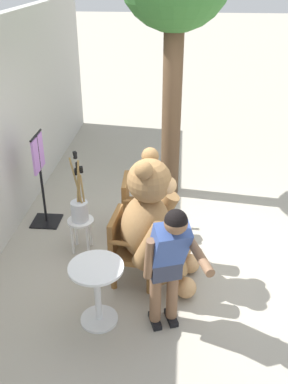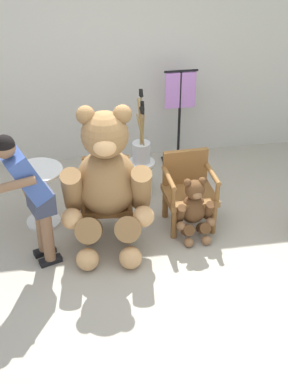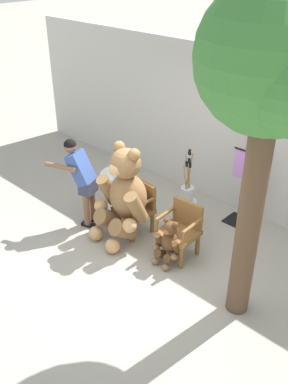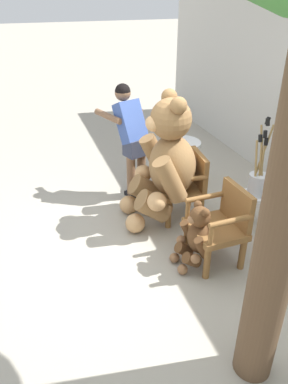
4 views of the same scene
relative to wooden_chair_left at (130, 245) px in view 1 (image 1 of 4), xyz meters
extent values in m
plane|color=#A8A091|center=(0.47, -0.57, -0.46)|extent=(60.00, 60.00, 0.00)
cube|color=brown|center=(-0.01, -0.06, -0.06)|extent=(0.61, 0.58, 0.07)
cylinder|color=brown|center=(-0.26, -0.25, -0.28)|extent=(0.07, 0.07, 0.37)
cylinder|color=brown|center=(0.20, -0.29, -0.28)|extent=(0.07, 0.07, 0.37)
cylinder|color=brown|center=(-0.21, 0.17, -0.28)|extent=(0.07, 0.07, 0.37)
cylinder|color=brown|center=(0.24, 0.12, -0.28)|extent=(0.07, 0.07, 0.37)
cube|color=brown|center=(0.02, 0.17, 0.19)|extent=(0.52, 0.11, 0.42)
cylinder|color=brown|center=(-0.26, -0.04, 0.20)|extent=(0.11, 0.48, 0.06)
cylinder|color=brown|center=(-0.28, -0.24, 0.09)|extent=(0.05, 0.05, 0.22)
cylinder|color=brown|center=(0.24, -0.09, 0.20)|extent=(0.11, 0.48, 0.06)
cylinder|color=brown|center=(0.22, -0.30, 0.09)|extent=(0.05, 0.05, 0.22)
cube|color=brown|center=(0.94, -0.06, -0.06)|extent=(0.58, 0.54, 0.07)
cylinder|color=brown|center=(0.72, -0.28, -0.28)|extent=(0.07, 0.07, 0.37)
cylinder|color=brown|center=(1.18, -0.26, -0.28)|extent=(0.07, 0.07, 0.37)
cylinder|color=brown|center=(0.70, 0.14, -0.28)|extent=(0.07, 0.07, 0.37)
cylinder|color=brown|center=(1.16, 0.16, -0.28)|extent=(0.07, 0.07, 0.37)
cube|color=brown|center=(0.93, 0.17, 0.19)|extent=(0.52, 0.08, 0.42)
cylinder|color=brown|center=(0.69, -0.07, 0.20)|extent=(0.08, 0.48, 0.06)
cylinder|color=brown|center=(0.70, -0.28, 0.09)|extent=(0.05, 0.05, 0.22)
cylinder|color=brown|center=(1.19, -0.05, 0.20)|extent=(0.08, 0.48, 0.06)
cylinder|color=brown|center=(1.20, -0.26, 0.09)|extent=(0.05, 0.05, 0.22)
ellipsoid|color=olive|center=(-0.01, -0.18, 0.28)|extent=(0.72, 0.63, 0.76)
sphere|color=olive|center=(-0.01, -0.22, 0.86)|extent=(0.48, 0.48, 0.48)
ellipsoid|color=tan|center=(-0.03, -0.42, 0.83)|extent=(0.25, 0.20, 0.18)
sphere|color=black|center=(-0.03, -0.42, 0.84)|extent=(0.07, 0.07, 0.07)
sphere|color=olive|center=(-0.19, -0.18, 1.07)|extent=(0.19, 0.19, 0.19)
sphere|color=olive|center=(0.17, -0.21, 1.07)|extent=(0.19, 0.19, 0.19)
cylinder|color=olive|center=(-0.37, -0.27, 0.28)|extent=(0.26, 0.44, 0.57)
sphere|color=tan|center=(-0.41, -0.42, 0.02)|extent=(0.23, 0.23, 0.23)
cylinder|color=olive|center=(0.33, -0.35, 0.28)|extent=(0.26, 0.44, 0.57)
sphere|color=tan|center=(0.34, -0.50, 0.02)|extent=(0.23, 0.23, 0.23)
cylinder|color=olive|center=(-0.24, -0.44, -0.14)|extent=(0.33, 0.50, 0.45)
sphere|color=tan|center=(-0.28, -0.66, -0.34)|extent=(0.24, 0.24, 0.24)
cylinder|color=olive|center=(0.17, -0.48, -0.14)|extent=(0.33, 0.50, 0.45)
sphere|color=tan|center=(0.16, -0.71, -0.34)|extent=(0.24, 0.24, 0.24)
ellipsoid|color=brown|center=(0.94, -0.24, -0.13)|extent=(0.31, 0.27, 0.35)
sphere|color=brown|center=(0.94, -0.26, 0.14)|extent=(0.22, 0.22, 0.22)
ellipsoid|color=#8C603D|center=(0.94, -0.35, 0.12)|extent=(0.11, 0.08, 0.08)
sphere|color=black|center=(0.94, -0.35, 0.13)|extent=(0.03, 0.03, 0.03)
sphere|color=brown|center=(0.86, -0.25, 0.23)|extent=(0.09, 0.09, 0.09)
sphere|color=brown|center=(1.02, -0.24, 0.23)|extent=(0.09, 0.09, 0.09)
cylinder|color=brown|center=(0.78, -0.31, -0.13)|extent=(0.11, 0.19, 0.26)
sphere|color=#8C603D|center=(0.77, -0.38, -0.24)|extent=(0.10, 0.10, 0.10)
cylinder|color=brown|center=(1.10, -0.29, -0.13)|extent=(0.11, 0.19, 0.26)
sphere|color=#8C603D|center=(1.11, -0.36, -0.24)|extent=(0.10, 0.10, 0.10)
cylinder|color=brown|center=(0.85, -0.37, -0.31)|extent=(0.14, 0.22, 0.20)
sphere|color=#8C603D|center=(0.85, -0.48, -0.41)|extent=(0.11, 0.11, 0.11)
cylinder|color=brown|center=(1.04, -0.36, -0.31)|extent=(0.14, 0.22, 0.20)
sphere|color=#8C603D|center=(1.05, -0.47, -0.41)|extent=(0.11, 0.11, 0.11)
cube|color=black|center=(-0.73, -0.34, -0.43)|extent=(0.26, 0.16, 0.06)
cylinder|color=brown|center=(-0.73, -0.34, 0.01)|extent=(0.12, 0.12, 0.82)
cube|color=black|center=(-0.67, -0.51, -0.43)|extent=(0.26, 0.16, 0.06)
cylinder|color=brown|center=(-0.67, -0.51, 0.01)|extent=(0.12, 0.12, 0.82)
cube|color=#33384C|center=(-0.70, -0.43, 0.29)|extent=(0.31, 0.36, 0.24)
cube|color=#385199|center=(-0.81, -0.46, 0.60)|extent=(0.49, 0.44, 0.57)
sphere|color=brown|center=(-0.96, -0.52, 0.95)|extent=(0.21, 0.21, 0.21)
sphere|color=black|center=(-0.96, -0.52, 0.97)|extent=(0.21, 0.21, 0.21)
cylinder|color=brown|center=(-0.98, -0.73, 0.65)|extent=(0.56, 0.27, 0.08)
cylinder|color=brown|center=(-0.87, -0.29, 0.48)|extent=(0.21, 0.14, 0.51)
cylinder|color=white|center=(0.50, 0.70, -0.02)|extent=(0.34, 0.34, 0.03)
cylinder|color=white|center=(0.60, 0.80, -0.25)|extent=(0.04, 0.04, 0.43)
cylinder|color=white|center=(0.41, 0.80, -0.25)|extent=(0.04, 0.04, 0.43)
cylinder|color=white|center=(0.60, 0.60, -0.25)|extent=(0.04, 0.04, 0.43)
cylinder|color=white|center=(0.41, 0.60, -0.25)|extent=(0.04, 0.04, 0.43)
cylinder|color=silver|center=(0.50, 0.70, 0.13)|extent=(0.22, 0.22, 0.26)
cylinder|color=#997A47|center=(0.52, 0.71, 0.36)|extent=(0.05, 0.07, 0.56)
cylinder|color=black|center=(0.52, 0.71, 0.67)|extent=(0.05, 0.05, 0.08)
cylinder|color=#997A47|center=(0.52, 0.69, 0.40)|extent=(0.07, 0.06, 0.64)
cylinder|color=black|center=(0.52, 0.69, 0.76)|extent=(0.05, 0.05, 0.08)
cylinder|color=#997A47|center=(0.50, 0.70, 0.47)|extent=(0.06, 0.17, 0.78)
cylinder|color=black|center=(0.50, 0.70, 0.91)|extent=(0.05, 0.06, 0.09)
cylinder|color=#997A47|center=(0.50, 0.64, 0.38)|extent=(0.14, 0.03, 0.59)
cylinder|color=black|center=(0.50, 0.64, 0.71)|extent=(0.06, 0.04, 0.09)
cylinder|color=#997A47|center=(0.51, 0.70, 0.47)|extent=(0.11, 0.11, 0.77)
cylinder|color=black|center=(0.51, 0.70, 0.90)|extent=(0.05, 0.05, 0.09)
cylinder|color=silver|center=(-0.74, 0.25, 0.24)|extent=(0.56, 0.56, 0.03)
cylinder|color=silver|center=(-0.74, 0.25, -0.12)|extent=(0.07, 0.07, 0.69)
cylinder|color=silver|center=(-0.74, 0.25, -0.45)|extent=(0.40, 0.40, 0.03)
cylinder|color=brown|center=(2.23, -0.39, 0.96)|extent=(0.29, 0.29, 2.85)
cube|color=black|center=(1.13, 1.38, -0.45)|extent=(0.40, 0.40, 0.02)
cylinder|color=black|center=(1.13, 1.38, 0.21)|extent=(0.04, 0.04, 1.35)
cylinder|color=black|center=(1.13, 1.38, 0.89)|extent=(0.44, 0.03, 0.03)
cube|color=#B77AD1|center=(1.13, 1.38, 0.63)|extent=(0.40, 0.03, 0.48)
camera|label=1|loc=(-4.05, -0.51, 2.92)|focal=40.00mm
camera|label=2|loc=(-0.40, -5.01, 3.24)|focal=50.00mm
camera|label=3|loc=(4.17, -4.28, 3.77)|focal=40.00mm
camera|label=4|loc=(3.79, -1.80, 2.20)|focal=35.00mm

